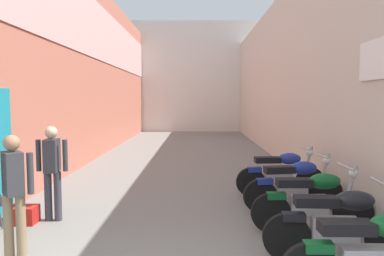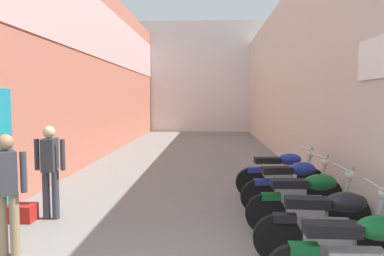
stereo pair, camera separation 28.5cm
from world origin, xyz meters
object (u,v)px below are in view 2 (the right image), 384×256
(motorcycle_second, at_px, (331,224))
(motorcycle_third, at_px, (308,201))
(plastic_crate, at_px, (21,213))
(pedestrian_mid_alley, at_px, (50,165))
(motorcycle_fifth, at_px, (281,173))
(motorcycle_fourth, at_px, (293,184))
(pedestrian_by_doorway, at_px, (7,185))
(motorcycle_nearest, at_px, (362,256))

(motorcycle_second, height_order, motorcycle_third, same)
(plastic_crate, bearing_deg, motorcycle_second, -16.65)
(pedestrian_mid_alley, bearing_deg, motorcycle_fifth, 21.14)
(pedestrian_mid_alley, bearing_deg, motorcycle_fourth, 7.68)
(motorcycle_third, xyz_separation_m, pedestrian_by_doorway, (-4.04, -0.97, 0.42))
(motorcycle_nearest, relative_size, motorcycle_third, 1.00)
(motorcycle_fifth, height_order, plastic_crate, motorcycle_fifth)
(motorcycle_second, distance_m, pedestrian_mid_alley, 4.42)
(motorcycle_nearest, distance_m, motorcycle_fifth, 4.01)
(motorcycle_fifth, xyz_separation_m, pedestrian_mid_alley, (-4.13, -1.60, 0.42))
(motorcycle_nearest, xyz_separation_m, pedestrian_by_doorway, (-4.04, 0.96, 0.42))
(motorcycle_nearest, xyz_separation_m, plastic_crate, (-4.57, 2.26, -0.36))
(motorcycle_second, relative_size, motorcycle_third, 1.00)
(motorcycle_nearest, height_order, plastic_crate, motorcycle_nearest)
(motorcycle_fourth, bearing_deg, pedestrian_by_doorway, -153.56)
(motorcycle_nearest, xyz_separation_m, motorcycle_second, (-0.00, 0.90, 0.00))
(pedestrian_by_doorway, xyz_separation_m, plastic_crate, (-0.52, 1.30, -0.78))
(motorcycle_fifth, distance_m, pedestrian_mid_alley, 4.45)
(pedestrian_by_doorway, bearing_deg, motorcycle_nearest, -13.37)
(motorcycle_fourth, height_order, motorcycle_fifth, same)
(motorcycle_fourth, bearing_deg, pedestrian_mid_alley, -172.32)
(motorcycle_fourth, height_order, plastic_crate, motorcycle_fourth)
(motorcycle_third, relative_size, pedestrian_mid_alley, 1.18)
(motorcycle_third, bearing_deg, pedestrian_by_doorway, -166.55)
(plastic_crate, bearing_deg, motorcycle_nearest, -26.36)
(motorcycle_nearest, bearing_deg, pedestrian_mid_alley, 149.67)
(motorcycle_fourth, bearing_deg, plastic_crate, -171.17)
(motorcycle_fifth, bearing_deg, motorcycle_third, -90.00)
(pedestrian_mid_alley, bearing_deg, motorcycle_third, -6.72)
(pedestrian_mid_alley, relative_size, plastic_crate, 3.57)
(plastic_crate, bearing_deg, pedestrian_mid_alley, 19.24)
(motorcycle_second, distance_m, motorcycle_fourth, 2.08)
(motorcycle_third, height_order, plastic_crate, motorcycle_third)
(motorcycle_nearest, bearing_deg, motorcycle_second, 90.00)
(pedestrian_by_doorway, relative_size, pedestrian_mid_alley, 1.00)
(motorcycle_second, relative_size, pedestrian_by_doorway, 1.18)
(motorcycle_third, xyz_separation_m, motorcycle_fifth, (-0.00, 2.08, 0.00))
(motorcycle_fourth, bearing_deg, motorcycle_fifth, 90.00)
(pedestrian_by_doorway, bearing_deg, motorcycle_fourth, 26.44)
(pedestrian_by_doorway, height_order, plastic_crate, pedestrian_by_doorway)
(motorcycle_second, bearing_deg, motorcycle_fourth, 90.00)
(motorcycle_nearest, xyz_separation_m, pedestrian_mid_alley, (-4.13, 2.42, 0.42))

